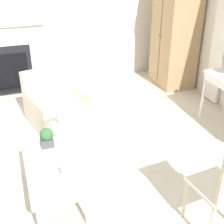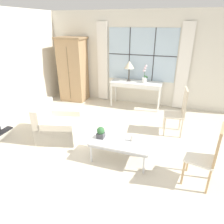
{
  "view_description": "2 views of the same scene",
  "coord_description": "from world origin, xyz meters",
  "px_view_note": "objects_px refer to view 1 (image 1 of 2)",
  "views": [
    {
      "loc": [
        2.96,
        -0.37,
        2.47
      ],
      "look_at": [
        -0.12,
        0.69,
        0.72
      ],
      "focal_mm": 50.0,
      "sensor_mm": 36.0,
      "label": 1
    },
    {
      "loc": [
        1.14,
        -3.17,
        2.44
      ],
      "look_at": [
        -0.09,
        0.46,
        0.73
      ],
      "focal_mm": 32.0,
      "sensor_mm": 36.0,
      "label": 2
    }
  ],
  "objects_px": {
    "armoire": "(175,32)",
    "armchair_upholstered": "(61,107)",
    "fireplace": "(6,53)",
    "pillar_candle": "(64,172)",
    "potted_plant_small": "(47,137)",
    "coffee_table": "(53,169)"
  },
  "relations": [
    {
      "from": "armoire",
      "to": "armchair_upholstered",
      "type": "distance_m",
      "value": 2.63
    },
    {
      "from": "fireplace",
      "to": "potted_plant_small",
      "type": "bearing_deg",
      "value": 6.15
    },
    {
      "from": "armchair_upholstered",
      "to": "armoire",
      "type": "bearing_deg",
      "value": 109.51
    },
    {
      "from": "fireplace",
      "to": "potted_plant_small",
      "type": "height_order",
      "value": "fireplace"
    },
    {
      "from": "fireplace",
      "to": "armchair_upholstered",
      "type": "distance_m",
      "value": 1.77
    },
    {
      "from": "armchair_upholstered",
      "to": "potted_plant_small",
      "type": "relative_size",
      "value": 4.92
    },
    {
      "from": "fireplace",
      "to": "pillar_candle",
      "type": "distance_m",
      "value": 3.41
    },
    {
      "from": "armchair_upholstered",
      "to": "fireplace",
      "type": "bearing_deg",
      "value": -156.6
    },
    {
      "from": "armoire",
      "to": "coffee_table",
      "type": "xyz_separation_m",
      "value": [
        2.45,
        -2.75,
        -0.65
      ]
    },
    {
      "from": "pillar_candle",
      "to": "armoire",
      "type": "bearing_deg",
      "value": 134.81
    },
    {
      "from": "potted_plant_small",
      "to": "pillar_candle",
      "type": "relative_size",
      "value": 1.77
    },
    {
      "from": "armoire",
      "to": "potted_plant_small",
      "type": "bearing_deg",
      "value": -53.21
    },
    {
      "from": "armoire",
      "to": "armchair_upholstered",
      "type": "relative_size",
      "value": 1.85
    },
    {
      "from": "fireplace",
      "to": "coffee_table",
      "type": "bearing_deg",
      "value": 5.29
    },
    {
      "from": "coffee_table",
      "to": "pillar_candle",
      "type": "bearing_deg",
      "value": 22.14
    },
    {
      "from": "armoire",
      "to": "pillar_candle",
      "type": "xyz_separation_m",
      "value": [
        2.65,
        -2.67,
        -0.56
      ]
    },
    {
      "from": "fireplace",
      "to": "potted_plant_small",
      "type": "xyz_separation_m",
      "value": [
        2.78,
        0.3,
        -0.2
      ]
    },
    {
      "from": "fireplace",
      "to": "pillar_candle",
      "type": "bearing_deg",
      "value": 6.37
    },
    {
      "from": "armoire",
      "to": "pillar_candle",
      "type": "relative_size",
      "value": 16.06
    },
    {
      "from": "potted_plant_small",
      "to": "armchair_upholstered",
      "type": "bearing_deg",
      "value": 162.69
    },
    {
      "from": "armoire",
      "to": "coffee_table",
      "type": "distance_m",
      "value": 3.74
    },
    {
      "from": "armoire",
      "to": "fireplace",
      "type": "bearing_deg",
      "value": -103.45
    }
  ]
}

